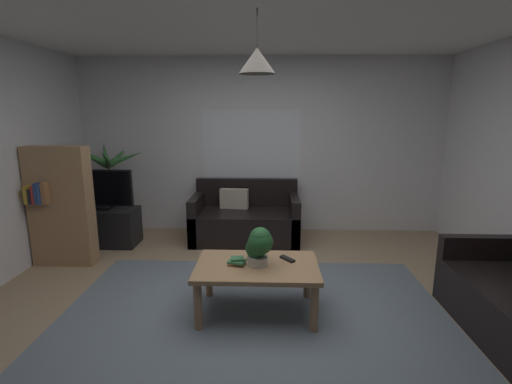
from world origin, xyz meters
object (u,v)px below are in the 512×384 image
object	(u,v)px
book_on_table_0	(236,263)
bookshelf_corner	(60,206)
potted_palm_corner	(111,193)
pendant_lamp	(257,61)
book_on_table_1	(237,261)
tv	(100,189)
remote_on_table_0	(287,259)
potted_plant_on_table	(259,245)
couch_under_window	(245,220)
tv_stand	(104,227)
book_on_table_2	(237,259)
coffee_table	(257,272)

from	to	relation	value
book_on_table_0	bookshelf_corner	size ratio (longest dim) A/B	0.10
potted_palm_corner	pendant_lamp	xyz separation A→B (m)	(2.18, -2.11, 1.54)
book_on_table_1	tv	size ratio (longest dim) A/B	0.16
book_on_table_0	remote_on_table_0	world-z (taller)	remote_on_table_0
book_on_table_0	tv	world-z (taller)	tv
remote_on_table_0	potted_plant_on_table	size ratio (longest dim) A/B	0.45
couch_under_window	book_on_table_0	xyz separation A→B (m)	(0.04, -1.96, 0.19)
tv_stand	tv	world-z (taller)	tv
tv	potted_palm_corner	bearing A→B (deg)	96.39
remote_on_table_0	bookshelf_corner	size ratio (longest dim) A/B	0.11
couch_under_window	potted_palm_corner	world-z (taller)	potted_palm_corner
pendant_lamp	tv	bearing A→B (deg)	142.04
book_on_table_2	potted_plant_on_table	distance (m)	0.24
book_on_table_0	potted_palm_corner	bearing A→B (deg)	133.34
book_on_table_0	book_on_table_1	distance (m)	0.02
potted_palm_corner	book_on_table_1	bearing A→B (deg)	-46.60
potted_plant_on_table	bookshelf_corner	distance (m)	2.56
book_on_table_0	potted_palm_corner	size ratio (longest dim) A/B	0.11
couch_under_window	book_on_table_0	distance (m)	1.97
book_on_table_1	pendant_lamp	xyz separation A→B (m)	(0.18, 0.01, 1.68)
potted_plant_on_table	tv	world-z (taller)	tv
pendant_lamp	coffee_table	bearing A→B (deg)	-178.70
couch_under_window	remote_on_table_0	size ratio (longest dim) A/B	9.22
remote_on_table_0	tv_stand	xyz separation A→B (m)	(-2.40, 1.57, -0.22)
couch_under_window	tv_stand	bearing A→B (deg)	-171.68
bookshelf_corner	tv_stand	bearing A→B (deg)	74.14
book_on_table_0	book_on_table_2	size ratio (longest dim) A/B	1.29
book_on_table_1	book_on_table_2	world-z (taller)	book_on_table_2
book_on_table_0	potted_plant_on_table	bearing A→B (deg)	-4.52
coffee_table	tv_stand	distance (m)	2.72
book_on_table_1	tv_stand	size ratio (longest dim) A/B	0.16
couch_under_window	book_on_table_1	world-z (taller)	couch_under_window
couch_under_window	book_on_table_0	size ratio (longest dim) A/B	10.09
tv_stand	coffee_table	bearing A→B (deg)	-38.32
couch_under_window	potted_palm_corner	size ratio (longest dim) A/B	1.08
couch_under_window	pendant_lamp	bearing A→B (deg)	-83.40
couch_under_window	tv	xyz separation A→B (m)	(-1.90, -0.30, 0.50)
book_on_table_0	remote_on_table_0	size ratio (longest dim) A/B	0.91
couch_under_window	potted_plant_on_table	xyz separation A→B (m)	(0.24, -1.98, 0.38)
couch_under_window	potted_plant_on_table	world-z (taller)	couch_under_window
coffee_table	book_on_table_0	world-z (taller)	book_on_table_0
book_on_table_2	potted_palm_corner	world-z (taller)	potted_palm_corner
potted_plant_on_table	pendant_lamp	bearing A→B (deg)	136.09
potted_palm_corner	book_on_table_0	bearing A→B (deg)	-46.66
couch_under_window	bookshelf_corner	world-z (taller)	bookshelf_corner
book_on_table_2	bookshelf_corner	xyz separation A→B (m)	(-2.14, 1.03, 0.20)
remote_on_table_0	tv	world-z (taller)	tv
potted_plant_on_table	bookshelf_corner	size ratio (longest dim) A/B	0.25
couch_under_window	coffee_table	world-z (taller)	couch_under_window
potted_plant_on_table	book_on_table_0	bearing A→B (deg)	175.48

